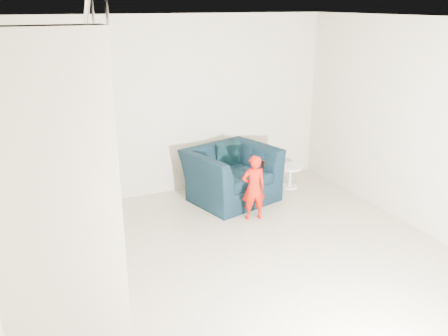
{
  "coord_description": "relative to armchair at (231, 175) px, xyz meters",
  "views": [
    {
      "loc": [
        -2.17,
        -4.01,
        2.85
      ],
      "look_at": [
        0.15,
        1.2,
        0.85
      ],
      "focal_mm": 38.0,
      "sensor_mm": 36.0,
      "label": 1
    }
  ],
  "objects": [
    {
      "name": "right_wall",
      "position": [
        1.85,
        -2.05,
        0.95
      ],
      "size": [
        0.0,
        5.5,
        5.5
      ],
      "primitive_type": "plane",
      "rotation": [
        1.57,
        0.0,
        -1.57
      ],
      "color": "#B2AC91",
      "rests_on": "floor"
    },
    {
      "name": "phone",
      "position": [
        0.1,
        -0.79,
        0.4
      ],
      "size": [
        0.04,
        0.05,
        0.1
      ],
      "primitive_type": "cube",
      "rotation": [
        0.0,
        0.0,
        0.33
      ],
      "color": "black",
      "rests_on": "toddler"
    },
    {
      "name": "side_table",
      "position": [
        1.07,
        0.06,
        -0.16
      ],
      "size": [
        0.36,
        0.36,
        0.36
      ],
      "color": "silver",
      "rests_on": "floor"
    },
    {
      "name": "staircase",
      "position": [
        -2.65,
        -1.5,
        0.55
      ],
      "size": [
        1.02,
        3.03,
        3.62
      ],
      "color": "#ADA089",
      "rests_on": "floor"
    },
    {
      "name": "ceiling",
      "position": [
        -0.65,
        -2.05,
        2.3
      ],
      "size": [
        5.5,
        5.5,
        0.0
      ],
      "primitive_type": "plane",
      "rotation": [
        3.14,
        0.0,
        0.0
      ],
      "color": "silver",
      "rests_on": "back_wall"
    },
    {
      "name": "throw",
      "position": [
        -0.48,
        0.0,
        0.1
      ],
      "size": [
        0.05,
        0.47,
        0.53
      ],
      "primitive_type": "cube",
      "color": "black",
      "rests_on": "armchair"
    },
    {
      "name": "cushion",
      "position": [
        0.06,
        0.27,
        0.24
      ],
      "size": [
        0.38,
        0.18,
        0.38
      ],
      "primitive_type": "cube",
      "rotation": [
        0.21,
        0.0,
        0.0
      ],
      "color": "black",
      "rests_on": "armchair"
    },
    {
      "name": "toddler",
      "position": [
        -0.01,
        -0.74,
        0.06
      ],
      "size": [
        0.37,
        0.27,
        0.92
      ],
      "primitive_type": "imported",
      "rotation": [
        0.0,
        0.0,
        2.98
      ],
      "color": "#A50507",
      "rests_on": "floor"
    },
    {
      "name": "armchair",
      "position": [
        0.0,
        0.0,
        0.0
      ],
      "size": [
        1.47,
        1.36,
        0.8
      ],
      "primitive_type": "imported",
      "rotation": [
        0.0,
        0.0,
        0.27
      ],
      "color": "black",
      "rests_on": "floor"
    },
    {
      "name": "floor",
      "position": [
        -0.65,
        -2.05,
        -0.4
      ],
      "size": [
        5.5,
        5.5,
        0.0
      ],
      "primitive_type": "plane",
      "color": "gray",
      "rests_on": "ground"
    },
    {
      "name": "back_wall",
      "position": [
        -0.65,
        0.7,
        0.95
      ],
      "size": [
        5.0,
        0.0,
        5.0
      ],
      "primitive_type": "plane",
      "rotation": [
        1.57,
        0.0,
        0.0
      ],
      "color": "#B2AC91",
      "rests_on": "floor"
    }
  ]
}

